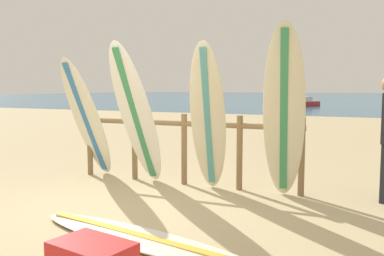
{
  "coord_description": "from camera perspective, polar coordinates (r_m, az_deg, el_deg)",
  "views": [
    {
      "loc": [
        2.98,
        -4.22,
        1.51
      ],
      "look_at": [
        0.26,
        1.96,
        0.85
      ],
      "focal_mm": 39.75,
      "sensor_mm": 36.0,
      "label": 1
    }
  ],
  "objects": [
    {
      "name": "surfboard_rack",
      "position": [
        6.54,
        -1.06,
        -1.67
      ],
      "size": [
        3.66,
        0.09,
        1.09
      ],
      "color": "olive",
      "rests_on": "ground"
    },
    {
      "name": "small_boat_offshore",
      "position": [
        33.77,
        15.01,
        3.29
      ],
      "size": [
        1.93,
        2.59,
        0.71
      ],
      "color": "#B22D28",
      "rests_on": "ocean_water"
    },
    {
      "name": "ocean_water",
      "position": [
        62.31,
        21.01,
        3.85
      ],
      "size": [
        120.0,
        80.0,
        0.01
      ],
      "primitive_type": "cube",
      "color": "#1E5984",
      "rests_on": "ground"
    },
    {
      "name": "surfboard_leaning_left",
      "position": [
        6.37,
        -7.46,
        1.65
      ],
      "size": [
        0.66,
        1.09,
        2.15
      ],
      "color": "white",
      "rests_on": "ground"
    },
    {
      "name": "surfboard_leaning_center",
      "position": [
        5.74,
        12.24,
        2.07
      ],
      "size": [
        0.64,
        0.7,
        2.34
      ],
      "color": "beige",
      "rests_on": "ground"
    },
    {
      "name": "surfboard_leaning_center_left",
      "position": [
        5.99,
        2.16,
        1.32
      ],
      "size": [
        0.61,
        0.8,
        2.13
      ],
      "color": "beige",
      "rests_on": "ground"
    },
    {
      "name": "surfboard_lying_on_sand",
      "position": [
        4.31,
        -7.08,
        -14.48
      ],
      "size": [
        2.71,
        1.05,
        0.08
      ],
      "color": "silver",
      "rests_on": "ground"
    },
    {
      "name": "ground_plane",
      "position": [
        5.38,
        -11.19,
        -10.81
      ],
      "size": [
        120.0,
        120.0,
        0.0
      ],
      "primitive_type": "plane",
      "color": "tan"
    },
    {
      "name": "surfboard_leaning_far_left",
      "position": [
        7.13,
        -13.92,
        1.21
      ],
      "size": [
        0.65,
        1.05,
        1.97
      ],
      "color": "silver",
      "rests_on": "ground"
    }
  ]
}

